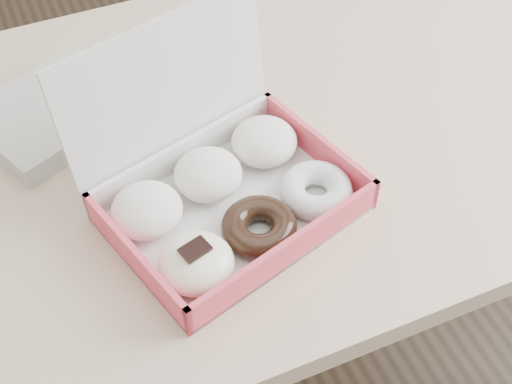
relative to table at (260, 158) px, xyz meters
name	(u,v)px	position (x,y,z in m)	size (l,w,h in m)	color
ground	(259,355)	(0.00, 0.00, -0.67)	(4.00, 4.00, 0.00)	black
table	(260,158)	(0.00, 0.00, 0.00)	(1.20, 0.80, 0.75)	#D0AD88
donut_box	(222,189)	(-0.12, -0.14, 0.12)	(0.39, 0.36, 0.24)	silver
newspapers	(54,113)	(-0.29, 0.13, 0.10)	(0.23, 0.18, 0.04)	silver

